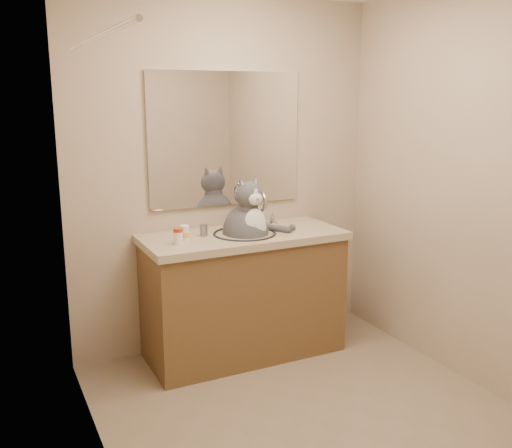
{
  "coord_description": "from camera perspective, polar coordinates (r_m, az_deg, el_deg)",
  "views": [
    {
      "loc": [
        -1.54,
        -2.36,
        1.74
      ],
      "look_at": [
        -0.06,
        0.65,
        0.98
      ],
      "focal_mm": 40.0,
      "sensor_mm": 36.0,
      "label": 1
    }
  ],
  "objects": [
    {
      "name": "vanity",
      "position": [
        3.88,
        -1.25,
        -6.78
      ],
      "size": [
        1.34,
        0.59,
        1.12
      ],
      "color": "brown",
      "rests_on": "ground"
    },
    {
      "name": "pill_bottle_orange",
      "position": [
        3.6,
        -7.15,
        -0.93
      ],
      "size": [
        0.07,
        0.07,
        0.1
      ],
      "rotation": [
        0.0,
        0.0,
        -0.22
      ],
      "color": "white",
      "rests_on": "vanity"
    },
    {
      "name": "pill_bottle_redcap",
      "position": [
        3.51,
        -7.79,
        -1.21
      ],
      "size": [
        0.07,
        0.07,
        0.1
      ],
      "rotation": [
        0.0,
        0.0,
        -0.29
      ],
      "color": "white",
      "rests_on": "vanity"
    },
    {
      "name": "grey_canister",
      "position": [
        3.7,
        -5.25,
        -0.61
      ],
      "size": [
        0.05,
        0.05,
        0.08
      ],
      "rotation": [
        0.0,
        0.0,
        -0.09
      ],
      "color": "slate",
      "rests_on": "vanity"
    },
    {
      "name": "shower_curtain",
      "position": [
        2.6,
        -14.36,
        -3.46
      ],
      "size": [
        0.02,
        1.3,
        1.93
      ],
      "color": "beige",
      "rests_on": "ground"
    },
    {
      "name": "cat",
      "position": [
        3.75,
        -0.92,
        -0.48
      ],
      "size": [
        0.46,
        0.37,
        0.6
      ],
      "rotation": [
        0.0,
        0.0,
        0.14
      ],
      "color": "#4E4E53",
      "rests_on": "vanity"
    },
    {
      "name": "room",
      "position": [
        2.87,
        6.85,
        1.8
      ],
      "size": [
        2.22,
        2.52,
        2.42
      ],
      "color": "#85715C",
      "rests_on": "ground"
    },
    {
      "name": "mirror",
      "position": [
        3.92,
        -3.01,
        8.46
      ],
      "size": [
        1.1,
        0.02,
        0.9
      ],
      "primitive_type": "cube",
      "color": "white",
      "rests_on": "room"
    }
  ]
}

